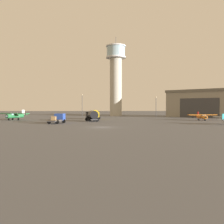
# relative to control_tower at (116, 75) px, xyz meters

# --- Properties ---
(ground_plane) EXTENTS (400.00, 400.00, 0.00)m
(ground_plane) POSITION_rel_control_tower_xyz_m (-6.27, -63.48, -18.32)
(ground_plane) COLOR #545456
(control_tower) EXTENTS (8.86, 8.86, 35.45)m
(control_tower) POSITION_rel_control_tower_xyz_m (0.00, 0.00, 0.00)
(control_tower) COLOR #B2AD9E
(control_tower) RESTS_ON ground_plane
(hangar) EXTENTS (33.45, 32.27, 10.88)m
(hangar) POSITION_rel_control_tower_xyz_m (36.38, -12.01, -12.86)
(hangar) COLOR gray
(hangar) RESTS_ON ground_plane
(airplane_green) EXTENTS (10.26, 8.18, 3.15)m
(airplane_green) POSITION_rel_control_tower_xyz_m (-33.16, -34.20, -16.85)
(airplane_green) COLOR #287A42
(airplane_green) RESTS_ON ground_plane
(airplane_orange) EXTENTS (8.84, 6.94, 2.61)m
(airplane_orange) POSITION_rel_control_tower_xyz_m (23.99, -38.68, -17.10)
(airplane_orange) COLOR orange
(airplane_orange) RESTS_ON ground_plane
(truck_flatbed_blue) EXTENTS (4.06, 6.49, 2.40)m
(truck_flatbed_blue) POSITION_rel_control_tower_xyz_m (-17.23, -50.18, -17.14)
(truck_flatbed_blue) COLOR #38383D
(truck_flatbed_blue) RESTS_ON ground_plane
(truck_fuel_tanker_black) EXTENTS (4.12, 6.19, 3.02)m
(truck_fuel_tanker_black) POSITION_rel_control_tower_xyz_m (-8.98, -42.14, -16.63)
(truck_fuel_tanker_black) COLOR #38383D
(truck_fuel_tanker_black) RESTS_ON ground_plane
(truck_fuel_tanker_yellow) EXTENTS (3.48, 6.09, 3.04)m
(truck_fuel_tanker_yellow) POSITION_rel_control_tower_xyz_m (-8.43, -28.66, -16.66)
(truck_fuel_tanker_yellow) COLOR #38383D
(truck_fuel_tanker_yellow) RESTS_ON ground_plane
(light_post_north) EXTENTS (0.44, 0.44, 9.25)m
(light_post_north) POSITION_rel_control_tower_xyz_m (-14.37, -9.01, -12.85)
(light_post_north) COLOR #38383D
(light_post_north) RESTS_ON ground_plane
(light_post_centre) EXTENTS (0.44, 0.44, 7.98)m
(light_post_centre) POSITION_rel_control_tower_xyz_m (14.26, -18.58, -13.52)
(light_post_centre) COLOR #38383D
(light_post_centre) RESTS_ON ground_plane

